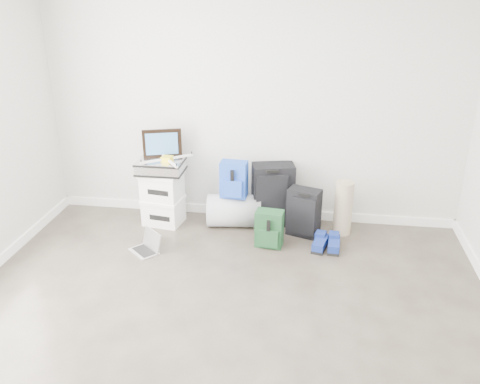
% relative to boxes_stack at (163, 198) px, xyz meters
% --- Properties ---
extents(ground, '(5.00, 5.00, 0.00)m').
position_rel_boxes_stack_xyz_m(ground, '(0.94, -2.17, -0.30)').
color(ground, '#312924').
rests_on(ground, ground).
extents(room_envelope, '(4.52, 5.02, 2.71)m').
position_rel_boxes_stack_xyz_m(room_envelope, '(0.94, -2.15, 1.42)').
color(room_envelope, beige).
rests_on(room_envelope, ground).
extents(boxes_stack, '(0.47, 0.40, 0.60)m').
position_rel_boxes_stack_xyz_m(boxes_stack, '(0.00, 0.00, 0.00)').
color(boxes_stack, white).
rests_on(boxes_stack, ground).
extents(briefcase, '(0.49, 0.36, 0.14)m').
position_rel_boxes_stack_xyz_m(briefcase, '(-0.00, 0.00, 0.37)').
color(briefcase, '#B2B2B7').
rests_on(briefcase, boxes_stack).
extents(painting, '(0.40, 0.15, 0.31)m').
position_rel_boxes_stack_xyz_m(painting, '(-0.00, 0.10, 0.59)').
color(painting, black).
rests_on(painting, briefcase).
extents(drone, '(0.49, 0.49, 0.05)m').
position_rel_boxes_stack_xyz_m(drone, '(0.08, -0.02, 0.46)').
color(drone, yellow).
rests_on(drone, briefcase).
extents(duffel_bag, '(0.61, 0.41, 0.36)m').
position_rel_boxes_stack_xyz_m(duffel_bag, '(0.79, 0.04, -0.12)').
color(duffel_bag, gray).
rests_on(duffel_bag, ground).
extents(blue_backpack, '(0.29, 0.22, 0.39)m').
position_rel_boxes_stack_xyz_m(blue_backpack, '(0.79, 0.01, 0.25)').
color(blue_backpack, '#184CA0').
rests_on(blue_backpack, duffel_bag).
extents(large_suitcase, '(0.49, 0.38, 0.69)m').
position_rel_boxes_stack_xyz_m(large_suitcase, '(1.20, 0.16, 0.04)').
color(large_suitcase, black).
rests_on(large_suitcase, ground).
extents(green_backpack, '(0.29, 0.23, 0.38)m').
position_rel_boxes_stack_xyz_m(green_backpack, '(1.21, -0.36, -0.12)').
color(green_backpack, '#12321F').
rests_on(green_backpack, ground).
extents(carry_on, '(0.37, 0.30, 0.52)m').
position_rel_boxes_stack_xyz_m(carry_on, '(1.55, -0.07, -0.04)').
color(carry_on, black).
rests_on(carry_on, ground).
extents(shoes, '(0.30, 0.32, 0.10)m').
position_rel_boxes_stack_xyz_m(shoes, '(1.80, -0.34, -0.25)').
color(shoes, black).
rests_on(shoes, ground).
extents(rolled_rug, '(0.19, 0.19, 0.59)m').
position_rel_boxes_stack_xyz_m(rolled_rug, '(1.96, 0.04, -0.01)').
color(rolled_rug, gray).
rests_on(rolled_rug, ground).
extents(laptop, '(0.36, 0.35, 0.21)m').
position_rel_boxes_stack_xyz_m(laptop, '(0.01, -0.65, -0.25)').
color(laptop, silver).
rests_on(laptop, ground).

